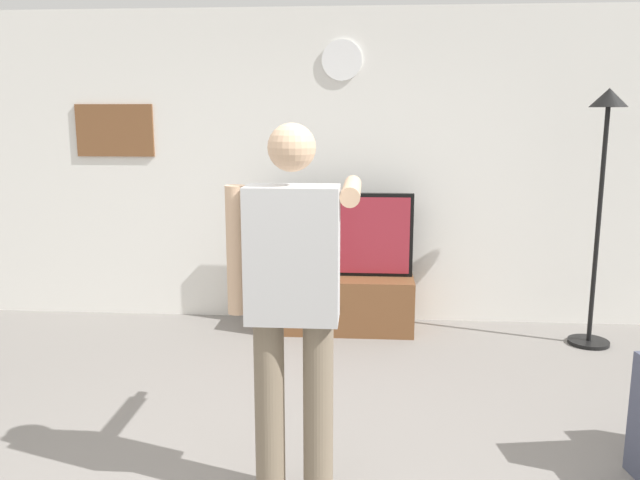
# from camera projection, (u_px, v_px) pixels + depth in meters

# --- Properties ---
(back_wall) EXTENTS (6.40, 0.10, 2.70)m
(back_wall) POSITION_uv_depth(u_px,v_px,m) (332.00, 169.00, 5.59)
(back_wall) COLOR silver
(back_wall) RESTS_ON ground_plane
(tv_stand) EXTENTS (1.25, 0.52, 0.47)m
(tv_stand) POSITION_uv_depth(u_px,v_px,m) (339.00, 303.00, 5.46)
(tv_stand) COLOR brown
(tv_stand) RESTS_ON ground_plane
(television) EXTENTS (1.23, 0.07, 0.71)m
(television) POSITION_uv_depth(u_px,v_px,m) (340.00, 234.00, 5.39)
(television) COLOR black
(television) RESTS_ON tv_stand
(wall_clock) EXTENTS (0.34, 0.03, 0.34)m
(wall_clock) POSITION_uv_depth(u_px,v_px,m) (342.00, 60.00, 5.35)
(wall_clock) COLOR white
(framed_picture) EXTENTS (0.69, 0.04, 0.45)m
(framed_picture) POSITION_uv_depth(u_px,v_px,m) (115.00, 130.00, 5.61)
(framed_picture) COLOR brown
(floor_lamp) EXTENTS (0.32, 0.32, 2.01)m
(floor_lamp) POSITION_uv_depth(u_px,v_px,m) (603.00, 165.00, 4.86)
(floor_lamp) COLOR black
(floor_lamp) RESTS_ON ground_plane
(person_standing_nearer_lamp) EXTENTS (0.59, 0.78, 1.77)m
(person_standing_nearer_lamp) POSITION_uv_depth(u_px,v_px,m) (293.00, 295.00, 2.87)
(person_standing_nearer_lamp) COLOR #7A6B56
(person_standing_nearer_lamp) RESTS_ON ground_plane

